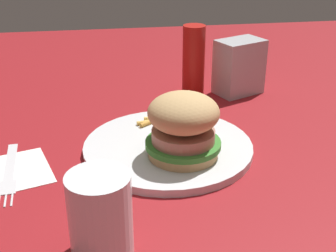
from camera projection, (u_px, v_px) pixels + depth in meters
ground_plane at (155, 145)px, 0.72m from camera, size 1.60×1.60×0.00m
plate at (168, 147)px, 0.70m from camera, size 0.26×0.26×0.01m
sandwich at (183, 125)px, 0.65m from camera, size 0.11×0.11×0.10m
fries_pile at (170, 122)px, 0.76m from camera, size 0.11×0.08×0.01m
napkin at (9, 172)px, 0.65m from camera, size 0.14×0.14×0.00m
fork at (9, 171)px, 0.64m from camera, size 0.03×0.17×0.00m
drink_glass at (101, 219)px, 0.48m from camera, size 0.07×0.07×0.10m
napkin_dispenser at (239, 67)px, 0.91m from camera, size 0.11×0.09×0.11m
ketchup_bottle at (194, 60)px, 0.90m from camera, size 0.04×0.04×0.14m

